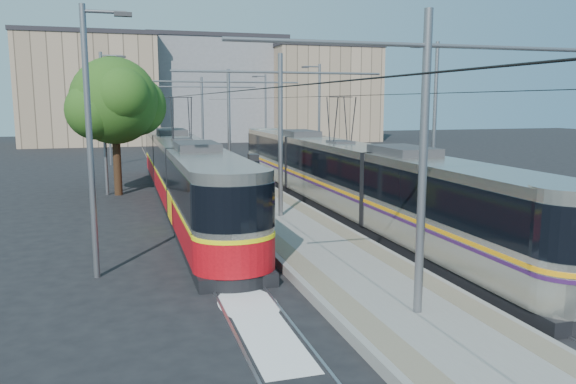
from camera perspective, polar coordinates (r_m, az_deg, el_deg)
name	(u,v)px	position (r m, az deg, el deg)	size (l,w,h in m)	color
ground	(352,275)	(17.55, 6.47, -8.37)	(160.00, 160.00, 0.00)	black
platform	(239,189)	(33.44, -4.96, 0.30)	(4.00, 50.00, 0.30)	gray
tactile_strip_left	(215,187)	(33.16, -7.42, 0.46)	(0.70, 50.00, 0.01)	gray
tactile_strip_right	(263,185)	(33.73, -2.55, 0.67)	(0.70, 50.00, 0.01)	gray
rails	(239,191)	(33.46, -4.96, 0.08)	(8.71, 70.00, 0.03)	gray
track_arrow	(261,324)	(13.78, -2.73, -13.29)	(1.20, 5.00, 0.01)	silver
tram_left	(183,171)	(29.76, -10.64, 2.12)	(2.43, 29.40, 5.50)	black
tram_right	(340,172)	(27.59, 5.30, 2.00)	(2.43, 31.93, 5.50)	black
catenary	(249,116)	(30.27, -3.97, 7.71)	(9.20, 70.00, 7.00)	slate
street_lamps	(226,119)	(36.99, -6.31, 7.40)	(15.18, 38.22, 8.00)	slate
shelter	(253,172)	(31.54, -3.54, 2.07)	(0.68, 1.00, 2.09)	black
tree	(120,102)	(33.34, -16.69, 8.71)	(5.33, 4.93, 7.74)	#382314
building_left	(91,90)	(75.47, -19.43, 9.78)	(16.32, 12.24, 13.57)	tan
building_centre	(213,89)	(80.39, -7.66, 10.29)	(18.36, 14.28, 13.98)	gray
building_right	(321,94)	(78.07, 3.42, 9.95)	(14.28, 10.20, 12.79)	tan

